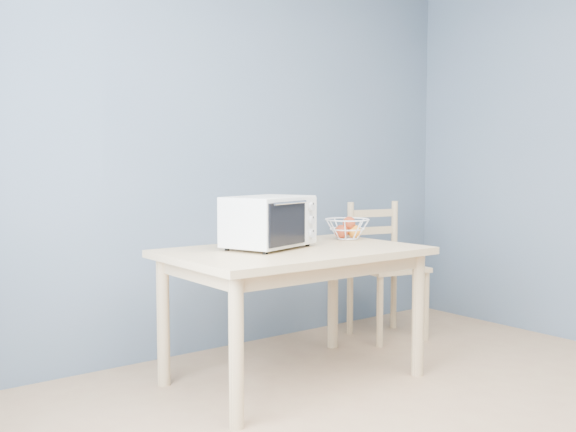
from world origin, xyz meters
TOP-DOWN VIEW (x-y plane):
  - room at (0.00, 0.00)m, footprint 4.01×4.51m
  - dining_table at (-0.06, 1.42)m, footprint 1.40×0.90m
  - toaster_oven at (-0.19, 1.51)m, footprint 0.58×0.50m
  - fruit_basket at (0.49, 1.59)m, footprint 0.30×0.30m
  - dining_chair at (1.05, 1.80)m, footprint 0.52×0.52m

SIDE VIEW (x-z plane):
  - dining_chair at x=1.05m, z-range -0.01..0.95m
  - dining_table at x=-0.06m, z-range 0.27..1.02m
  - fruit_basket at x=0.49m, z-range 0.75..0.89m
  - toaster_oven at x=-0.19m, z-range 0.76..1.05m
  - room at x=0.00m, z-range -0.01..2.61m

